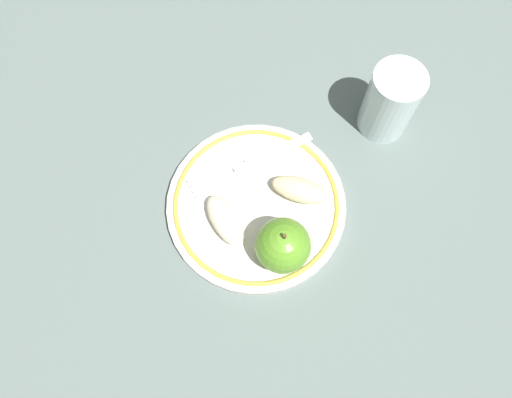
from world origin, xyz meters
TOP-DOWN VIEW (x-y plane):
  - ground_plane at (0.00, 0.00)m, footprint 2.00×2.00m
  - plate at (0.01, -0.00)m, footprint 0.22×0.22m
  - apple_red_whole at (0.04, -0.06)m, footprint 0.06×0.06m
  - apple_slice_front at (-0.03, -0.03)m, footprint 0.07×0.08m
  - apple_slice_back at (0.06, 0.02)m, footprint 0.08×0.05m
  - fork at (0.00, 0.06)m, footprint 0.16×0.11m
  - drinking_glass at (0.17, 0.14)m, footprint 0.07×0.07m

SIDE VIEW (x-z plane):
  - ground_plane at x=0.00m, z-range 0.00..0.00m
  - plate at x=0.01m, z-range 0.00..0.02m
  - fork at x=0.00m, z-range 0.02..0.02m
  - apple_slice_front at x=-0.03m, z-range 0.02..0.04m
  - apple_slice_back at x=0.06m, z-range 0.02..0.04m
  - apple_red_whole at x=0.04m, z-range 0.01..0.09m
  - drinking_glass at x=0.17m, z-range 0.00..0.10m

